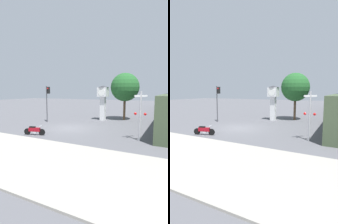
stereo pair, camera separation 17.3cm
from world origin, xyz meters
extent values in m
plane|color=#56565B|center=(0.00, 0.00, 0.00)|extent=(120.00, 120.00, 0.00)
cube|color=#9E998E|center=(0.00, -7.70, 0.05)|extent=(36.00, 6.00, 0.10)
cylinder|color=black|center=(-0.55, -3.50, 0.28)|extent=(0.56, 0.25, 0.55)
cylinder|color=black|center=(-1.81, -3.90, 0.28)|extent=(0.56, 0.25, 0.55)
cube|color=maroon|center=(-1.18, -3.70, 0.48)|extent=(1.03, 0.50, 0.33)
cube|color=black|center=(-1.36, -3.76, 0.69)|extent=(0.56, 0.36, 0.09)
cylinder|color=silver|center=(-1.14, -3.69, 0.25)|extent=(0.30, 0.25, 0.26)
cube|color=silver|center=(-0.64, -3.53, 0.81)|extent=(0.17, 0.40, 0.04)
cube|color=white|center=(1.18, 6.24, 1.52)|extent=(0.62, 0.62, 3.04)
cube|color=white|center=(1.18, 6.24, 3.63)|extent=(1.18, 1.18, 1.18)
cylinder|color=white|center=(1.18, 5.64, 3.63)|extent=(0.95, 0.02, 0.95)
cone|color=#333338|center=(1.18, 6.24, 4.32)|extent=(1.42, 1.42, 0.20)
cylinder|color=#47474C|center=(-4.34, 1.87, 2.17)|extent=(0.12, 0.12, 4.34)
cube|color=black|center=(-4.04, 1.87, 3.84)|extent=(0.28, 0.24, 0.80)
sphere|color=red|center=(-4.04, 1.72, 4.04)|extent=(0.16, 0.16, 0.16)
cylinder|color=#B7B7BC|center=(7.07, -1.38, 1.86)|extent=(0.14, 0.14, 3.72)
cube|color=white|center=(7.07, -1.38, 3.37)|extent=(0.82, 0.82, 0.14)
sphere|color=red|center=(6.72, -1.43, 2.04)|extent=(0.20, 0.20, 0.20)
sphere|color=red|center=(7.42, -1.43, 2.04)|extent=(0.20, 0.20, 0.20)
cylinder|color=brown|center=(3.58, 7.74, 1.40)|extent=(0.30, 0.30, 2.79)
sphere|color=#235B28|center=(3.58, 7.74, 4.24)|extent=(3.62, 3.62, 3.62)
camera|label=1|loc=(9.22, -14.73, 3.69)|focal=28.00mm
camera|label=2|loc=(9.37, -14.65, 3.69)|focal=28.00mm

